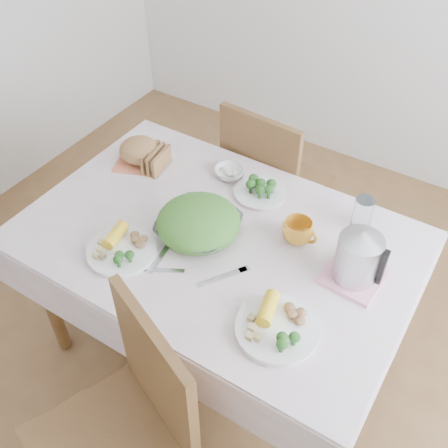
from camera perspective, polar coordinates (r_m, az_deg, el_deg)
The scene contains 18 objects.
floor at distance 2.62m, azimuth -0.62°, elevation -13.17°, with size 3.60×3.60×0.00m, color brown.
dining_table at distance 2.31m, azimuth -0.69°, elevation -8.09°, with size 1.40×0.90×0.75m, color brown.
tablecloth at distance 2.03m, azimuth -0.78°, elevation -1.43°, with size 1.50×1.00×0.01m, color silver.
chair_far at distance 2.73m, azimuth 5.80°, elevation 4.23°, with size 0.44×0.44×0.97m, color brown.
salad_bowl at distance 2.01m, azimuth -2.76°, elevation -0.41°, with size 0.30×0.30×0.07m, color white.
dinner_plate_left at distance 1.99m, azimuth -11.07°, elevation -2.93°, with size 0.26×0.26×0.02m, color white.
dinner_plate_right at distance 1.74m, azimuth 5.79°, elevation -11.29°, with size 0.28×0.28×0.02m, color white.
broccoli_plate at distance 2.20m, azimuth 3.95°, elevation 3.41°, with size 0.22×0.22×0.02m, color beige.
napkin at distance 2.42m, azimuth -9.03°, elevation 6.82°, with size 0.21×0.21×0.00m, color #DC734A.
bread_loaf at distance 2.38m, azimuth -9.17°, elevation 7.90°, with size 0.18×0.17×0.11m, color olive.
fruit_bowl at distance 2.29m, azimuth 0.57°, elevation 5.62°, with size 0.13×0.13×0.04m, color white.
yellow_mug at distance 2.00m, azimuth 8.02°, elevation -0.79°, with size 0.12×0.12×0.09m, color orange.
glass_tumbler at distance 2.08m, azimuth 14.79°, elevation 0.95°, with size 0.07×0.07×0.14m, color white.
pink_tray at distance 1.93m, azimuth 13.87°, elevation -5.56°, with size 0.20×0.20×0.02m, color pink.
electric_kettle at distance 1.85m, azimuth 14.45°, elevation -3.27°, with size 0.16×0.16×0.22m, color #B2B5BA.
fork_left at distance 1.96m, azimuth -6.90°, elevation -3.55°, with size 0.02×0.18×0.00m, color silver.
fork_right at distance 1.88m, azimuth -0.14°, elevation -5.76°, with size 0.02×0.19×0.00m, color silver.
knife at distance 1.92m, azimuth -6.76°, elevation -5.01°, with size 0.02×0.16×0.00m, color silver.
Camera 1 is at (0.79, -1.19, 2.19)m, focal length 42.00 mm.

